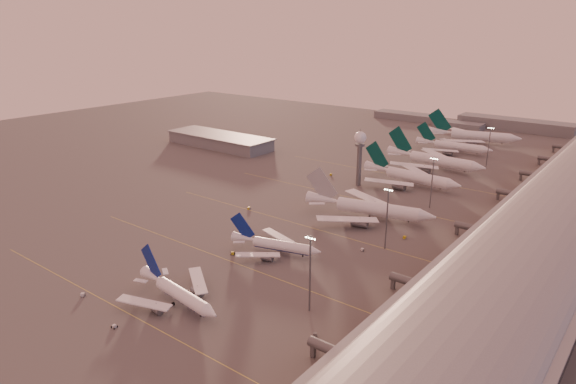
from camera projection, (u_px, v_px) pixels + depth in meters
The scene contains 27 objects.
ground at pixel (183, 260), 190.83m from camera, with size 700.00×700.00×0.00m, color #4D4B4A.
taxiway_markings at pixel (332, 233), 215.43m from camera, with size 180.00×185.25×0.02m.
terminal at pixel (568, 213), 207.49m from camera, with size 57.00×362.00×23.04m.
hangar at pixel (220, 140), 364.30m from camera, with size 82.00×27.00×8.50m.
radar_tower at pixel (360, 148), 271.43m from camera, with size 6.40×6.40×31.10m.
mast_a at pixel (310, 270), 152.81m from camera, with size 3.60×0.56×25.00m.
mast_b at pixel (387, 216), 195.84m from camera, with size 3.60×0.56×25.00m.
mast_c at pixel (432, 180), 240.04m from camera, with size 3.60×0.56×25.00m.
mast_d at pixel (489, 145), 308.77m from camera, with size 3.60×0.56×25.00m.
distant_horizon at pixel (480, 122), 432.19m from camera, with size 165.00×37.50×9.00m.
narrowbody_near at pixel (178, 295), 160.06m from camera, with size 39.39×31.28×15.41m.
narrowbody_mid at pixel (275, 246), 195.18m from camera, with size 36.52×28.75×14.60m.
widebody_white at pixel (369, 211), 229.92m from camera, with size 59.38×47.08×21.18m.
greentail_a at pixel (411, 178), 277.33m from camera, with size 57.85×46.61×21.00m.
greentail_b at pixel (435, 162), 308.52m from camera, with size 63.11×50.89×22.91m.
greentail_c at pixel (453, 148), 347.18m from camera, with size 52.31×42.16×18.99m.
greentail_d at pixel (474, 138), 373.54m from camera, with size 64.56×51.49×23.92m.
gsv_truck_a at pixel (84, 293), 164.79m from camera, with size 6.10×5.17×2.41m.
gsv_tug_near at pixel (114, 326), 148.03m from camera, with size 2.21×3.38×0.92m.
gsv_catering_a at pixel (316, 330), 143.58m from camera, with size 5.39×4.24×4.06m.
gsv_tug_mid at pixel (233, 253), 194.77m from camera, with size 3.98×4.16×1.03m.
gsv_truck_b at pixel (363, 249), 197.60m from camera, with size 5.42×2.22×2.15m.
gsv_truck_c at pixel (250, 207), 241.53m from camera, with size 6.44×3.25×2.48m.
gsv_catering_b at pixel (405, 234), 208.47m from camera, with size 5.61×2.85×4.51m.
gsv_tug_far at pixel (343, 202), 251.01m from camera, with size 4.55×4.40×1.13m.
gsv_truck_d at pixel (331, 173), 295.87m from camera, with size 4.20×6.52×2.48m.
gsv_tug_hangar at pixel (441, 185), 276.02m from camera, with size 4.09×2.97×1.06m.
Camera 1 is at (137.12, -112.94, 83.89)m, focal length 32.00 mm.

